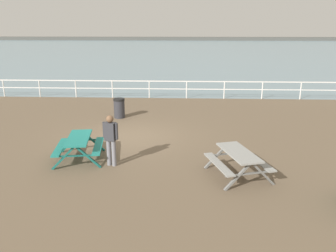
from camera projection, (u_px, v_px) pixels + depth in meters
The scene contains 8 objects.
ground_plane at pixel (131, 139), 14.06m from camera, with size 30.00×24.00×0.20m, color brown.
sea_band at pixel (173, 49), 64.62m from camera, with size 142.00×90.00×0.01m, color gray.
distant_shoreline at pixel (178, 40), 105.86m from camera, with size 142.00×6.00×1.80m, color #4C4C47.
seaward_railing at pixel (149, 86), 21.25m from camera, with size 23.07×0.07×1.08m.
picnic_table_near_left at pixel (238, 158), 10.17m from camera, with size 1.96×2.16×0.80m.
picnic_table_mid_centre at pixel (79, 143), 11.47m from camera, with size 1.77×2.00×0.80m.
visitor at pixel (111, 137), 10.86m from camera, with size 0.51×0.31×1.66m.
litter_bin at pixel (119, 108), 16.75m from camera, with size 0.55×0.55×0.95m.
Camera 1 is at (2.14, -13.27, 4.33)m, focal length 36.99 mm.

